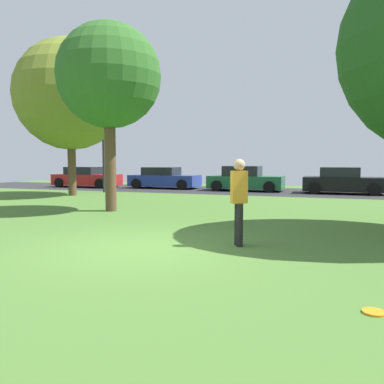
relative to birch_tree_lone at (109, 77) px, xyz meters
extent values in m
plane|color=#47702D|center=(3.81, -5.02, -4.69)|extent=(44.00, 44.00, 0.00)
cube|color=#28282B|center=(3.81, 10.98, -4.69)|extent=(44.00, 6.40, 0.01)
cylinder|color=brown|center=(0.00, 0.00, -3.03)|extent=(0.39, 0.39, 3.32)
sphere|color=#2D6023|center=(0.00, 0.00, 0.03)|extent=(3.62, 3.62, 3.62)
cylinder|color=brown|center=(-5.27, 4.85, -2.91)|extent=(0.41, 0.41, 3.55)
sphere|color=olive|center=(-5.27, 4.85, 0.43)|extent=(5.56, 5.56, 5.56)
cylinder|color=black|center=(5.66, -4.22, -4.24)|extent=(0.14, 0.14, 0.90)
cylinder|color=black|center=(5.59, -4.08, -4.24)|extent=(0.14, 0.14, 0.90)
cube|color=orange|center=(5.63, -4.15, -3.45)|extent=(0.39, 0.34, 0.67)
sphere|color=tan|center=(5.63, -4.15, -2.99)|extent=(0.24, 0.24, 0.24)
cylinder|color=orange|center=(7.99, -7.23, -4.68)|extent=(0.27, 0.27, 0.03)
cube|color=#B21E1E|center=(-8.41, 10.60, -4.18)|extent=(4.52, 1.79, 0.72)
cube|color=black|center=(-8.63, 10.60, -3.57)|extent=(2.17, 1.58, 0.50)
cylinder|color=black|center=(-6.82, 11.50, -4.37)|extent=(0.64, 0.22, 0.64)
cylinder|color=black|center=(-6.82, 9.71, -4.37)|extent=(0.64, 0.22, 0.64)
cylinder|color=black|center=(-9.99, 11.50, -4.37)|extent=(0.64, 0.22, 0.64)
cylinder|color=black|center=(-9.99, 9.71, -4.37)|extent=(0.64, 0.22, 0.64)
cube|color=#233893|center=(-2.99, 11.35, -4.18)|extent=(4.47, 1.85, 0.71)
cube|color=black|center=(-3.21, 11.35, -3.57)|extent=(2.15, 1.63, 0.51)
cylinder|color=black|center=(-1.42, 12.28, -4.37)|extent=(0.64, 0.22, 0.64)
cylinder|color=black|center=(-1.42, 10.42, -4.37)|extent=(0.64, 0.22, 0.64)
cylinder|color=black|center=(-4.55, 12.28, -4.37)|extent=(0.64, 0.22, 0.64)
cylinder|color=black|center=(-4.55, 10.42, -4.37)|extent=(0.64, 0.22, 0.64)
cube|color=#195633|center=(2.43, 11.00, -4.17)|extent=(4.37, 1.85, 0.74)
cube|color=black|center=(2.21, 11.00, -3.51)|extent=(2.10, 1.63, 0.59)
cylinder|color=black|center=(3.96, 11.93, -4.37)|extent=(0.64, 0.22, 0.64)
cylinder|color=black|center=(3.96, 10.07, -4.37)|extent=(0.64, 0.22, 0.64)
cylinder|color=black|center=(0.90, 11.93, -4.37)|extent=(0.64, 0.22, 0.64)
cylinder|color=black|center=(0.90, 10.07, -4.37)|extent=(0.64, 0.22, 0.64)
cube|color=black|center=(7.85, 10.76, -4.16)|extent=(4.16, 1.83, 0.76)
cube|color=black|center=(7.64, 10.76, -3.52)|extent=(2.00, 1.61, 0.53)
cylinder|color=black|center=(9.31, 11.67, -4.37)|extent=(0.64, 0.22, 0.64)
cylinder|color=black|center=(9.31, 9.85, -4.37)|extent=(0.64, 0.22, 0.64)
cylinder|color=black|center=(6.39, 11.67, -4.37)|extent=(0.64, 0.22, 0.64)
cylinder|color=black|center=(6.39, 9.85, -4.37)|extent=(0.64, 0.22, 0.64)
cylinder|color=#2D2D33|center=(-4.87, 7.18, -2.44)|extent=(0.14, 0.14, 4.50)
camera|label=1|loc=(7.54, -12.21, -2.91)|focal=37.27mm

